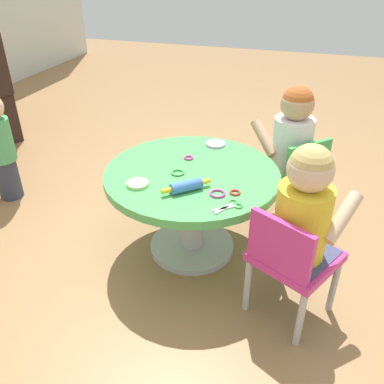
# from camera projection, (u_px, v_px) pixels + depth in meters

# --- Properties ---
(ground_plane) EXTENTS (10.00, 10.00, 0.00)m
(ground_plane) POSITION_uv_depth(u_px,v_px,m) (192.00, 248.00, 2.15)
(ground_plane) COLOR #9E7247
(craft_table) EXTENTS (0.83, 0.83, 0.46)m
(craft_table) POSITION_uv_depth(u_px,v_px,m) (192.00, 192.00, 1.97)
(craft_table) COLOR silver
(craft_table) RESTS_ON ground
(child_chair_left) EXTENTS (0.41, 0.41, 0.54)m
(child_chair_left) POSITION_uv_depth(u_px,v_px,m) (291.00, 259.00, 1.61)
(child_chair_left) COLOR #B7B7BC
(child_chair_left) RESTS_ON ground
(seated_child_left) EXTENTS (0.43, 0.40, 0.51)m
(seated_child_left) POSITION_uv_depth(u_px,v_px,m) (305.00, 208.00, 1.52)
(seated_child_left) COLOR #3F4772
(seated_child_left) RESTS_ON ground
(child_chair_right) EXTENTS (0.42, 0.42, 0.54)m
(child_chair_right) POSITION_uv_depth(u_px,v_px,m) (292.00, 175.00, 2.20)
(child_chair_right) COLOR #B7B7BC
(child_chair_right) RESTS_ON ground
(seated_child_right) EXTENTS (0.43, 0.43, 0.51)m
(seated_child_right) POSITION_uv_depth(u_px,v_px,m) (293.00, 134.00, 2.12)
(seated_child_right) COLOR #3F4772
(seated_child_right) RESTS_ON ground
(rolling_pin) EXTENTS (0.17, 0.18, 0.05)m
(rolling_pin) POSITION_uv_depth(u_px,v_px,m) (186.00, 186.00, 1.75)
(rolling_pin) COLOR #3F72CC
(rolling_pin) RESTS_ON craft_table
(craft_scissors) EXTENTS (0.14, 0.13, 0.01)m
(craft_scissors) POSITION_uv_depth(u_px,v_px,m) (231.00, 206.00, 1.65)
(craft_scissors) COLOR silver
(craft_scissors) RESTS_ON craft_table
(playdough_blob_0) EXTENTS (0.11, 0.11, 0.01)m
(playdough_blob_0) POSITION_uv_depth(u_px,v_px,m) (215.00, 144.00, 2.17)
(playdough_blob_0) COLOR #CC99E5
(playdough_blob_0) RESTS_ON craft_table
(playdough_blob_1) EXTENTS (0.10, 0.10, 0.01)m
(playdough_blob_1) POSITION_uv_depth(u_px,v_px,m) (138.00, 184.00, 1.80)
(playdough_blob_1) COLOR #B2E58C
(playdough_blob_1) RESTS_ON craft_table
(cookie_cutter_0) EXTENTS (0.05, 0.05, 0.01)m
(cookie_cutter_0) POSITION_uv_depth(u_px,v_px,m) (235.00, 192.00, 1.74)
(cookie_cutter_0) COLOR red
(cookie_cutter_0) RESTS_ON craft_table
(cookie_cutter_1) EXTENTS (0.05, 0.05, 0.01)m
(cookie_cutter_1) POSITION_uv_depth(u_px,v_px,m) (189.00, 158.00, 2.03)
(cookie_cutter_1) COLOR #D83FA5
(cookie_cutter_1) RESTS_ON craft_table
(cookie_cutter_2) EXTENTS (0.07, 0.07, 0.01)m
(cookie_cutter_2) POSITION_uv_depth(u_px,v_px,m) (218.00, 193.00, 1.73)
(cookie_cutter_2) COLOR #D83FA5
(cookie_cutter_2) RESTS_ON craft_table
(cookie_cutter_3) EXTENTS (0.07, 0.07, 0.01)m
(cookie_cutter_3) POSITION_uv_depth(u_px,v_px,m) (178.00, 172.00, 1.89)
(cookie_cutter_3) COLOR #4CB259
(cookie_cutter_3) RESTS_ON craft_table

